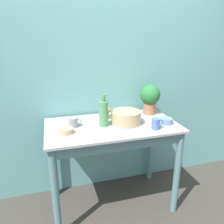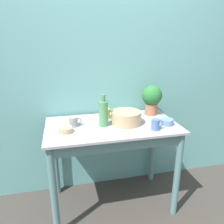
{
  "view_description": "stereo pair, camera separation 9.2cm",
  "coord_description": "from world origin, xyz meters",
  "px_view_note": "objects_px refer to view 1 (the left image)",
  "views": [
    {
      "loc": [
        -0.51,
        -1.46,
        1.63
      ],
      "look_at": [
        0.0,
        0.33,
        1.0
      ],
      "focal_mm": 35.0,
      "sensor_mm": 36.0,
      "label": 1
    },
    {
      "loc": [
        -0.42,
        -1.48,
        1.63
      ],
      "look_at": [
        0.0,
        0.33,
        1.0
      ],
      "focal_mm": 35.0,
      "sensor_mm": 36.0,
      "label": 2
    }
  ],
  "objects_px": {
    "potted_plant": "(150,97)",
    "bottle_tall": "(104,113)",
    "bowl_wash_large": "(126,117)",
    "mug_blue": "(156,124)",
    "mug_yellow": "(105,113)",
    "mug_grey": "(74,122)",
    "bowl_small_blue": "(166,121)",
    "bowl_small_tan": "(66,131)"
  },
  "relations": [
    {
      "from": "potted_plant",
      "to": "bottle_tall",
      "type": "distance_m",
      "value": 0.58
    },
    {
      "from": "potted_plant",
      "to": "mug_blue",
      "type": "height_order",
      "value": "potted_plant"
    },
    {
      "from": "bowl_wash_large",
      "to": "bowl_small_tan",
      "type": "relative_size",
      "value": 2.32
    },
    {
      "from": "bowl_wash_large",
      "to": "bottle_tall",
      "type": "height_order",
      "value": "bottle_tall"
    },
    {
      "from": "potted_plant",
      "to": "mug_blue",
      "type": "relative_size",
      "value": 2.85
    },
    {
      "from": "bowl_wash_large",
      "to": "mug_blue",
      "type": "bearing_deg",
      "value": -43.61
    },
    {
      "from": "mug_grey",
      "to": "bowl_small_blue",
      "type": "bearing_deg",
      "value": -10.18
    },
    {
      "from": "bottle_tall",
      "to": "bowl_small_tan",
      "type": "distance_m",
      "value": 0.36
    },
    {
      "from": "bottle_tall",
      "to": "mug_blue",
      "type": "xyz_separation_m",
      "value": [
        0.42,
        -0.2,
        -0.07
      ]
    },
    {
      "from": "bowl_wash_large",
      "to": "mug_blue",
      "type": "xyz_separation_m",
      "value": [
        0.21,
        -0.2,
        -0.01
      ]
    },
    {
      "from": "mug_grey",
      "to": "potted_plant",
      "type": "bearing_deg",
      "value": 10.67
    },
    {
      "from": "mug_blue",
      "to": "bottle_tall",
      "type": "bearing_deg",
      "value": 155.04
    },
    {
      "from": "mug_yellow",
      "to": "bowl_small_tan",
      "type": "distance_m",
      "value": 0.47
    },
    {
      "from": "mug_yellow",
      "to": "mug_grey",
      "type": "relative_size",
      "value": 1.16
    },
    {
      "from": "bottle_tall",
      "to": "mug_blue",
      "type": "distance_m",
      "value": 0.47
    },
    {
      "from": "mug_blue",
      "to": "bowl_wash_large",
      "type": "bearing_deg",
      "value": 136.39
    },
    {
      "from": "bowl_small_blue",
      "to": "bowl_small_tan",
      "type": "bearing_deg",
      "value": 178.04
    },
    {
      "from": "mug_yellow",
      "to": "mug_blue",
      "type": "relative_size",
      "value": 1.22
    },
    {
      "from": "bowl_wash_large",
      "to": "mug_grey",
      "type": "height_order",
      "value": "bowl_wash_large"
    },
    {
      "from": "mug_grey",
      "to": "bowl_small_tan",
      "type": "distance_m",
      "value": 0.14
    },
    {
      "from": "mug_yellow",
      "to": "bowl_small_blue",
      "type": "distance_m",
      "value": 0.59
    },
    {
      "from": "bottle_tall",
      "to": "bowl_small_tan",
      "type": "xyz_separation_m",
      "value": [
        -0.34,
        -0.07,
        -0.1
      ]
    },
    {
      "from": "bowl_small_tan",
      "to": "bowl_wash_large",
      "type": "bearing_deg",
      "value": 7.59
    },
    {
      "from": "bottle_tall",
      "to": "mug_yellow",
      "type": "height_order",
      "value": "bottle_tall"
    },
    {
      "from": "bowl_small_blue",
      "to": "bowl_small_tan",
      "type": "xyz_separation_m",
      "value": [
        -0.91,
        0.03,
        -0.0
      ]
    },
    {
      "from": "bottle_tall",
      "to": "mug_yellow",
      "type": "distance_m",
      "value": 0.21
    },
    {
      "from": "potted_plant",
      "to": "bowl_wash_large",
      "type": "distance_m",
      "value": 0.4
    },
    {
      "from": "bottle_tall",
      "to": "mug_grey",
      "type": "distance_m",
      "value": 0.28
    },
    {
      "from": "bowl_wash_large",
      "to": "mug_yellow",
      "type": "relative_size",
      "value": 2.08
    },
    {
      "from": "bowl_wash_large",
      "to": "mug_grey",
      "type": "relative_size",
      "value": 2.41
    },
    {
      "from": "bottle_tall",
      "to": "mug_yellow",
      "type": "relative_size",
      "value": 2.23
    },
    {
      "from": "mug_grey",
      "to": "bowl_small_tan",
      "type": "height_order",
      "value": "mug_grey"
    },
    {
      "from": "bowl_small_tan",
      "to": "potted_plant",
      "type": "bearing_deg",
      "value": 17.02
    },
    {
      "from": "potted_plant",
      "to": "mug_blue",
      "type": "distance_m",
      "value": 0.43
    },
    {
      "from": "bottle_tall",
      "to": "mug_yellow",
      "type": "bearing_deg",
      "value": 73.4
    },
    {
      "from": "potted_plant",
      "to": "bowl_small_blue",
      "type": "xyz_separation_m",
      "value": [
        0.03,
        -0.3,
        -0.15
      ]
    },
    {
      "from": "mug_blue",
      "to": "mug_yellow",
      "type": "bearing_deg",
      "value": 133.73
    },
    {
      "from": "bowl_wash_large",
      "to": "mug_yellow",
      "type": "xyz_separation_m",
      "value": [
        -0.16,
        0.18,
        -0.01
      ]
    },
    {
      "from": "bowl_wash_large",
      "to": "mug_grey",
      "type": "distance_m",
      "value": 0.48
    },
    {
      "from": "bowl_wash_large",
      "to": "bottle_tall",
      "type": "distance_m",
      "value": 0.22
    },
    {
      "from": "potted_plant",
      "to": "mug_blue",
      "type": "xyz_separation_m",
      "value": [
        -0.12,
        -0.39,
        -0.13
      ]
    },
    {
      "from": "bowl_wash_large",
      "to": "bowl_small_blue",
      "type": "xyz_separation_m",
      "value": [
        0.36,
        -0.11,
        -0.03
      ]
    }
  ]
}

